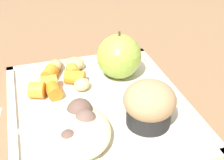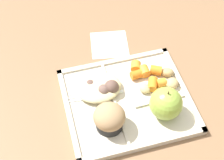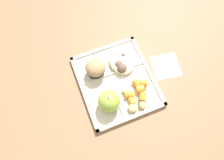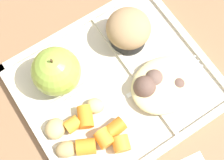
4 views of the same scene
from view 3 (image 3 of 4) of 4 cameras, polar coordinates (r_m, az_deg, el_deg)
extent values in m
plane|color=#846042|center=(0.81, 1.21, -0.52)|extent=(6.00, 6.00, 0.00)
cube|color=beige|center=(0.80, 1.22, -0.36)|extent=(0.31, 0.28, 0.01)
cube|color=beige|center=(0.82, 9.74, 3.00)|extent=(0.31, 0.01, 0.01)
cube|color=beige|center=(0.78, -7.74, -3.38)|extent=(0.31, 0.01, 0.01)
cube|color=beige|center=(0.75, 5.60, -10.03)|extent=(0.01, 0.28, 0.01)
cube|color=beige|center=(0.86, -2.60, 8.62)|extent=(0.01, 0.28, 0.01)
cube|color=beige|center=(0.80, 0.35, 1.92)|extent=(0.01, 0.25, 0.01)
cube|color=beige|center=(0.77, 1.59, -5.86)|extent=(0.13, 0.01, 0.01)
sphere|color=#93B742|center=(0.73, -0.83, -5.82)|extent=(0.08, 0.08, 0.08)
cylinder|color=#4C381E|center=(0.69, -0.88, -4.83)|extent=(0.00, 0.00, 0.01)
cylinder|color=black|center=(0.80, -4.43, 2.60)|extent=(0.06, 0.06, 0.03)
ellipsoid|color=tan|center=(0.78, -4.57, 3.43)|extent=(0.08, 0.08, 0.05)
cylinder|color=orange|center=(0.79, 8.68, -0.81)|extent=(0.03, 0.03, 0.03)
cylinder|color=orange|center=(0.77, 4.87, -4.13)|extent=(0.04, 0.04, 0.02)
cylinder|color=orange|center=(0.76, 5.49, -5.75)|extent=(0.02, 0.02, 0.02)
cylinder|color=orange|center=(0.78, 7.76, -2.44)|extent=(0.03, 0.03, 0.03)
cylinder|color=orange|center=(0.78, 6.73, -1.04)|extent=(0.03, 0.03, 0.02)
cylinder|color=orange|center=(0.77, 8.39, -4.61)|extent=(0.04, 0.04, 0.03)
ellipsoid|color=tan|center=(0.77, 3.67, -2.84)|extent=(0.04, 0.04, 0.02)
ellipsoid|color=tan|center=(0.76, 8.32, -6.84)|extent=(0.04, 0.04, 0.02)
ellipsoid|color=tan|center=(0.75, 5.66, -7.77)|extent=(0.05, 0.05, 0.02)
ellipsoid|color=beige|center=(0.82, 2.71, 5.11)|extent=(0.12, 0.10, 0.03)
sphere|color=brown|center=(0.81, 1.92, 4.27)|extent=(0.03, 0.03, 0.03)
sphere|color=brown|center=(0.80, 2.72, 3.15)|extent=(0.04, 0.04, 0.04)
sphere|color=brown|center=(0.83, 3.03, 6.42)|extent=(0.03, 0.03, 0.03)
cube|color=white|center=(0.82, 2.11, 3.41)|extent=(0.09, 0.02, 0.00)
cube|color=white|center=(0.84, 0.95, 6.97)|extent=(0.03, 0.03, 0.00)
cylinder|color=white|center=(0.86, 1.13, 8.63)|extent=(0.02, 0.01, 0.00)
cylinder|color=white|center=(0.86, 0.46, 8.47)|extent=(0.02, 0.01, 0.00)
cylinder|color=white|center=(0.86, -0.21, 8.32)|extent=(0.02, 0.01, 0.00)
cube|color=white|center=(0.86, 14.52, 3.74)|extent=(0.12, 0.12, 0.00)
camera|label=1|loc=(0.82, -3.17, 34.90)|focal=49.20mm
camera|label=2|loc=(0.54, -72.05, 27.56)|focal=53.00mm
camera|label=4|loc=(0.37, 36.39, 26.04)|focal=55.08mm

